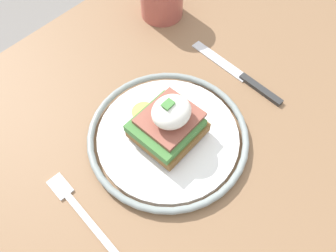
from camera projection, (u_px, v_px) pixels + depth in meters
ground_plane at (172, 235)px, 1.13m from camera, size 6.00×6.00×0.00m
dining_table at (175, 155)px, 0.62m from camera, size 1.04×0.67×0.72m
plate at (168, 136)px, 0.49m from camera, size 0.24×0.24×0.02m
sandwich at (168, 123)px, 0.46m from camera, size 0.09×0.11×0.07m
fork at (82, 212)px, 0.43m from camera, size 0.03×0.16×0.00m
knife at (242, 77)px, 0.56m from camera, size 0.03×0.19×0.01m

